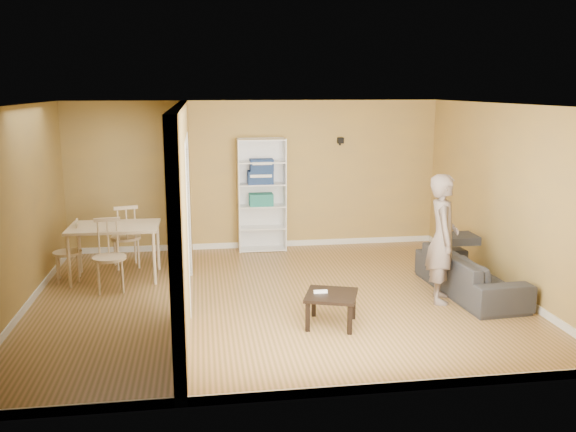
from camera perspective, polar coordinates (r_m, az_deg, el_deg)
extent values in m
plane|color=#A57548|center=(8.37, -1.17, -7.71)|extent=(6.50, 6.50, 0.00)
plane|color=white|center=(7.89, -1.25, 10.37)|extent=(6.50, 6.50, 0.00)
plane|color=#B79243|center=(10.73, -3.03, 3.81)|extent=(6.50, 0.00, 6.50)
plane|color=#B79243|center=(5.39, 2.44, -4.42)|extent=(6.50, 0.00, 6.50)
plane|color=#B79243|center=(8.29, -24.10, 0.36)|extent=(0.00, 5.50, 5.50)
plane|color=#B79243|center=(9.02, 19.75, 1.56)|extent=(0.00, 5.50, 5.50)
cube|color=black|center=(10.84, 4.94, 7.06)|extent=(0.10, 0.10, 0.10)
imported|color=black|center=(8.83, 16.70, -4.61)|extent=(2.04, 0.98, 0.76)
imported|color=slate|center=(8.27, 14.31, -1.06)|extent=(0.87, 0.76, 2.02)
cube|color=white|center=(10.56, -4.64, 1.91)|extent=(0.02, 0.36, 1.96)
cube|color=white|center=(10.64, -0.30, 2.02)|extent=(0.02, 0.36, 1.96)
cube|color=white|center=(10.76, -2.56, 2.12)|extent=(0.83, 0.02, 1.96)
cube|color=white|center=(10.80, -2.42, -3.06)|extent=(0.79, 0.36, 0.02)
cube|color=white|center=(10.71, -2.44, -1.08)|extent=(0.79, 0.36, 0.02)
cube|color=white|center=(10.63, -2.46, 0.94)|extent=(0.79, 0.36, 0.02)
cube|color=white|center=(10.56, -2.48, 2.99)|extent=(0.79, 0.36, 0.02)
cube|color=white|center=(10.51, -2.49, 5.07)|extent=(0.79, 0.36, 0.02)
cube|color=white|center=(10.47, -2.51, 7.16)|extent=(0.79, 0.36, 0.02)
cube|color=#116649|center=(10.61, -2.53, 1.55)|extent=(0.41, 0.27, 0.21)
cube|color=navy|center=(10.54, -2.61, 3.64)|extent=(0.44, 0.28, 0.22)
cube|color=navy|center=(10.52, -2.49, 4.69)|extent=(0.40, 0.26, 0.20)
cube|color=black|center=(7.37, 4.07, -7.41)|extent=(0.59, 0.59, 0.04)
cube|color=black|center=(7.17, 2.52, -9.66)|extent=(0.05, 0.05, 0.36)
cube|color=black|center=(7.27, 6.40, -9.40)|extent=(0.05, 0.05, 0.36)
cube|color=black|center=(7.62, 1.82, -8.31)|extent=(0.05, 0.05, 0.36)
cube|color=black|center=(7.72, 5.47, -8.09)|extent=(0.05, 0.05, 0.36)
cube|color=white|center=(7.38, 3.06, -7.07)|extent=(0.17, 0.04, 0.03)
cube|color=#BEB688|center=(9.38, -15.97, -0.98)|extent=(1.30, 0.87, 0.04)
cylinder|color=#BEB688|center=(9.22, -19.80, -4.06)|extent=(0.05, 0.05, 0.77)
cylinder|color=#BEB688|center=(9.05, -12.39, -3.91)|extent=(0.05, 0.05, 0.77)
cylinder|color=#BEB688|center=(9.94, -18.96, -2.87)|extent=(0.05, 0.05, 0.77)
cylinder|color=#BEB688|center=(9.78, -12.09, -2.71)|extent=(0.05, 0.05, 0.77)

